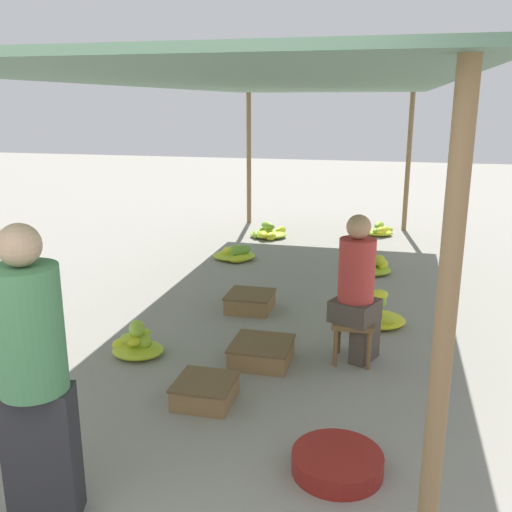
# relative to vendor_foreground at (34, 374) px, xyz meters

# --- Properties ---
(canopy_post_front_right) EXTENTS (0.08, 0.08, 2.29)m
(canopy_post_front_right) POSITION_rel_vendor_foreground_xyz_m (1.90, -0.19, 0.32)
(canopy_post_front_right) COLOR olive
(canopy_post_front_right) RESTS_ON ground
(canopy_post_back_left) EXTENTS (0.08, 0.08, 2.29)m
(canopy_post_back_left) POSITION_rel_vendor_foreground_xyz_m (-0.85, 7.66, 0.32)
(canopy_post_back_left) COLOR olive
(canopy_post_back_left) RESTS_ON ground
(canopy_post_back_right) EXTENTS (0.08, 0.08, 2.29)m
(canopy_post_back_right) POSITION_rel_vendor_foreground_xyz_m (1.90, 7.66, 0.32)
(canopy_post_back_right) COLOR olive
(canopy_post_back_right) RESTS_ON ground
(canopy_tarp) EXTENTS (3.15, 8.25, 0.04)m
(canopy_tarp) POSITION_rel_vendor_foreground_xyz_m (0.53, 3.74, 1.48)
(canopy_tarp) COLOR #567A60
(canopy_tarp) RESTS_ON canopy_post_front_left
(vendor_foreground) EXTENTS (0.42, 0.42, 1.59)m
(vendor_foreground) POSITION_rel_vendor_foreground_xyz_m (0.00, 0.00, 0.00)
(vendor_foreground) COLOR #2D2D33
(vendor_foreground) RESTS_ON ground
(stool) EXTENTS (0.34, 0.34, 0.37)m
(stool) POSITION_rel_vendor_foreground_xyz_m (1.44, 2.28, -0.53)
(stool) COLOR brown
(stool) RESTS_ON ground
(vendor_seated) EXTENTS (0.45, 0.45, 1.27)m
(vendor_seated) POSITION_rel_vendor_foreground_xyz_m (1.45, 2.28, -0.17)
(vendor_seated) COLOR #4C4238
(vendor_seated) RESTS_ON ground
(basin_black) EXTENTS (0.55, 0.55, 0.12)m
(basin_black) POSITION_rel_vendor_foreground_xyz_m (1.46, 0.73, -0.77)
(basin_black) COLOR maroon
(basin_black) RESTS_ON ground
(banana_pile_left_0) EXTENTS (0.50, 0.40, 0.32)m
(banana_pile_left_0) POSITION_rel_vendor_foreground_xyz_m (-0.41, 1.96, -0.72)
(banana_pile_left_0) COLOR yellow
(banana_pile_left_0) RESTS_ON ground
(banana_pile_left_1) EXTENTS (0.59, 0.65, 0.21)m
(banana_pile_left_1) POSITION_rel_vendor_foreground_xyz_m (-0.42, 5.18, -0.75)
(banana_pile_left_1) COLOR yellow
(banana_pile_left_1) RESTS_ON ground
(banana_pile_left_2) EXTENTS (0.59, 0.69, 0.26)m
(banana_pile_left_2) POSITION_rel_vendor_foreground_xyz_m (-0.25, 6.57, -0.75)
(banana_pile_left_2) COLOR #86BA34
(banana_pile_left_2) RESTS_ON ground
(banana_pile_right_0) EXTENTS (0.49, 0.55, 0.22)m
(banana_pile_right_0) POSITION_rel_vendor_foreground_xyz_m (1.52, 7.16, -0.75)
(banana_pile_right_0) COLOR yellow
(banana_pile_right_0) RESTS_ON ground
(banana_pile_right_1) EXTENTS (0.50, 0.57, 0.15)m
(banana_pile_right_1) POSITION_rel_vendor_foreground_xyz_m (1.26, 6.21, -0.76)
(banana_pile_right_1) COLOR #A0C42F
(banana_pile_right_1) RESTS_ON ground
(banana_pile_right_2) EXTENTS (0.58, 0.53, 0.25)m
(banana_pile_right_2) POSITION_rel_vendor_foreground_xyz_m (1.48, 4.94, -0.73)
(banana_pile_right_2) COLOR yellow
(banana_pile_right_2) RESTS_ON ground
(banana_pile_right_3) EXTENTS (0.60, 0.64, 0.35)m
(banana_pile_right_3) POSITION_rel_vendor_foreground_xyz_m (1.57, 3.18, -0.72)
(banana_pile_right_3) COLOR #C1D12A
(banana_pile_right_3) RESTS_ON ground
(crate_near) EXTENTS (0.50, 0.50, 0.18)m
(crate_near) POSITION_rel_vendor_foreground_xyz_m (0.69, 2.07, -0.74)
(crate_near) COLOR olive
(crate_near) RESTS_ON ground
(crate_mid) EXTENTS (0.47, 0.47, 0.18)m
(crate_mid) POSITION_rel_vendor_foreground_xyz_m (0.29, 3.27, -0.73)
(crate_mid) COLOR olive
(crate_mid) RESTS_ON ground
(crate_far) EXTENTS (0.43, 0.43, 0.17)m
(crate_far) POSITION_rel_vendor_foreground_xyz_m (0.44, 1.32, -0.74)
(crate_far) COLOR olive
(crate_far) RESTS_ON ground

